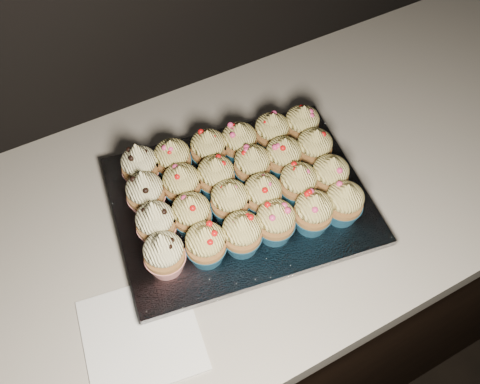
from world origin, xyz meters
The scene contains 29 objects.
cabinet centered at (0.00, 1.70, 0.43)m, with size 2.40×0.60×0.86m, color black.
worktop centered at (0.00, 1.70, 0.88)m, with size 2.44×0.64×0.04m, color silver.
napkin centered at (-0.09, 1.54, 0.90)m, with size 0.17×0.17×0.00m, color white.
baking_tray centered at (0.15, 1.67, 0.91)m, with size 0.38×0.29×0.02m, color black.
foil_lining centered at (0.15, 1.67, 0.93)m, with size 0.42×0.32×0.01m, color silver.
cupcake_0 centered at (-0.01, 1.61, 0.97)m, with size 0.06×0.06×0.10m.
cupcake_1 centered at (0.05, 1.60, 0.97)m, with size 0.06×0.06×0.08m.
cupcake_2 centered at (0.11, 1.59, 0.97)m, with size 0.06×0.06×0.08m.
cupcake_3 centered at (0.17, 1.58, 0.97)m, with size 0.06×0.06×0.08m.
cupcake_4 centered at (0.23, 1.57, 0.97)m, with size 0.06×0.06×0.08m.
cupcake_5 centered at (0.28, 1.56, 0.97)m, with size 0.06×0.06×0.08m.
cupcake_6 centered at (0.00, 1.67, 0.97)m, with size 0.06×0.06×0.10m.
cupcake_7 centered at (0.06, 1.65, 0.97)m, with size 0.06×0.06×0.08m.
cupcake_8 centered at (0.12, 1.65, 0.97)m, with size 0.06×0.06×0.08m.
cupcake_9 centered at (0.17, 1.63, 0.97)m, with size 0.06×0.06×0.08m.
cupcake_10 centered at (0.24, 1.63, 0.97)m, with size 0.06×0.06×0.08m.
cupcake_11 centered at (0.29, 1.61, 0.97)m, with size 0.06×0.06×0.08m.
cupcake_12 centered at (0.01, 1.73, 0.97)m, with size 0.06×0.06×0.10m.
cupcake_13 centered at (0.07, 1.72, 0.97)m, with size 0.06×0.06×0.08m.
cupcake_14 centered at (0.13, 1.70, 0.97)m, with size 0.06×0.06×0.08m.
cupcake_15 centered at (0.19, 1.69, 0.97)m, with size 0.06×0.06×0.08m.
cupcake_16 centered at (0.24, 1.69, 0.97)m, with size 0.06×0.06×0.08m.
cupcake_17 centered at (0.30, 1.68, 0.97)m, with size 0.06×0.06×0.08m.
cupcake_18 centered at (0.02, 1.78, 0.97)m, with size 0.06×0.06×0.10m.
cupcake_19 centered at (0.08, 1.77, 0.97)m, with size 0.06×0.06×0.08m.
cupcake_20 centered at (0.14, 1.76, 0.97)m, with size 0.06×0.06×0.08m.
cupcake_21 centered at (0.20, 1.75, 0.97)m, with size 0.06×0.06×0.08m.
cupcake_22 centered at (0.26, 1.74, 0.97)m, with size 0.06×0.06×0.08m.
cupcake_23 centered at (0.31, 1.73, 0.97)m, with size 0.06×0.06×0.08m.
Camera 1 is at (-0.10, 1.21, 1.66)m, focal length 40.00 mm.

